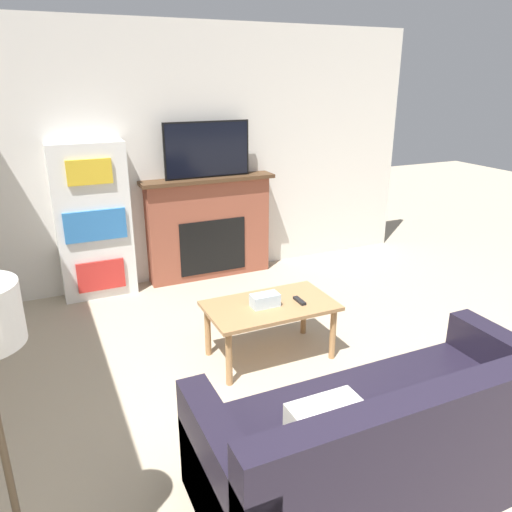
% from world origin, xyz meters
% --- Properties ---
extents(wall_back, '(5.47, 0.06, 2.70)m').
position_xyz_m(wall_back, '(0.00, 4.12, 1.35)').
color(wall_back, silver).
rests_on(wall_back, ground_plane).
extents(fireplace, '(1.48, 0.28, 1.14)m').
position_xyz_m(fireplace, '(0.18, 3.97, 0.57)').
color(fireplace, brown).
rests_on(fireplace, ground_plane).
extents(tv, '(0.94, 0.03, 0.59)m').
position_xyz_m(tv, '(0.18, 3.95, 1.43)').
color(tv, black).
rests_on(tv, fireplace).
extents(couch, '(2.06, 0.91, 0.85)m').
position_xyz_m(couch, '(0.00, 0.61, 0.29)').
color(couch, black).
rests_on(couch, ground_plane).
extents(coffee_table, '(1.02, 0.59, 0.47)m').
position_xyz_m(coffee_table, '(0.02, 2.10, 0.41)').
color(coffee_table, '#A87A4C').
rests_on(coffee_table, ground_plane).
extents(tissue_box, '(0.22, 0.12, 0.10)m').
position_xyz_m(tissue_box, '(-0.03, 2.09, 0.52)').
color(tissue_box, silver).
rests_on(tissue_box, coffee_table).
extents(remote_control, '(0.04, 0.15, 0.02)m').
position_xyz_m(remote_control, '(0.25, 2.04, 0.48)').
color(remote_control, black).
rests_on(remote_control, coffee_table).
extents(bookshelf, '(0.72, 0.29, 1.58)m').
position_xyz_m(bookshelf, '(-1.05, 3.95, 0.79)').
color(bookshelf, white).
rests_on(bookshelf, ground_plane).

